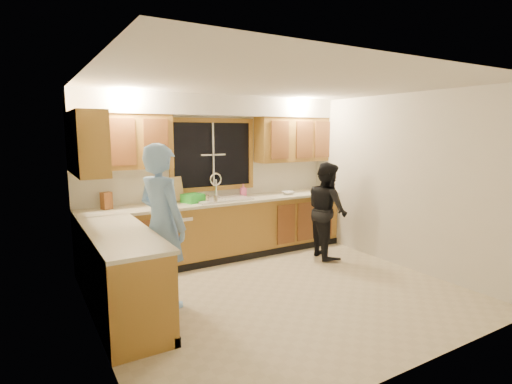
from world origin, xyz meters
TOP-DOWN VIEW (x-y plane):
  - floor at (0.00, 0.00)m, footprint 4.20×4.20m
  - ceiling at (0.00, 0.00)m, footprint 4.20×4.20m
  - wall_back at (0.00, 1.90)m, footprint 4.20×0.00m
  - wall_left at (-2.10, 0.00)m, footprint 0.00×3.80m
  - wall_right at (2.10, 0.00)m, footprint 0.00×3.80m
  - base_cabinets_back at (0.00, 1.60)m, footprint 4.20×0.60m
  - base_cabinets_left at (-1.80, 0.35)m, footprint 0.60×1.90m
  - countertop_back at (0.00, 1.58)m, footprint 4.20×0.63m
  - countertop_left at (-1.79, 0.35)m, footprint 0.63×1.90m
  - upper_cabinets_left at (-1.43, 1.73)m, footprint 1.35×0.33m
  - upper_cabinets_right at (1.43, 1.73)m, footprint 1.35×0.33m
  - upper_cabinets_return at (-1.94, 1.12)m, footprint 0.33×0.90m
  - soffit at (0.00, 1.72)m, footprint 4.20×0.35m
  - window_frame at (0.00, 1.89)m, footprint 1.44×0.03m
  - sink at (0.00, 1.60)m, footprint 0.86×0.52m
  - dishwasher at (-0.85, 1.59)m, footprint 0.60×0.56m
  - stove at (-1.80, -0.22)m, footprint 0.58×0.75m
  - man at (-1.32, 0.40)m, footprint 0.66×0.79m
  - woman at (1.44, 0.82)m, footprint 0.73×0.85m
  - knife_block at (-1.66, 1.72)m, footprint 0.16×0.15m
  - cutting_board at (-0.66, 1.82)m, footprint 0.30×0.18m
  - dish_crate at (-0.46, 1.62)m, footprint 0.34×0.32m
  - soap_bottle at (0.47, 1.75)m, footprint 0.11×0.11m
  - bowl at (1.20, 1.52)m, footprint 0.22×0.22m
  - can_left at (-0.20, 1.39)m, footprint 0.06×0.06m
  - can_right at (-0.29, 1.50)m, footprint 0.07×0.07m

SIDE VIEW (x-z plane):
  - floor at x=0.00m, z-range 0.00..0.00m
  - dishwasher at x=-0.85m, z-range 0.00..0.82m
  - base_cabinets_back at x=0.00m, z-range 0.00..0.88m
  - base_cabinets_left at x=-1.80m, z-range 0.00..0.88m
  - stove at x=-1.80m, z-range 0.00..0.90m
  - woman at x=1.44m, z-range 0.00..1.50m
  - sink at x=0.00m, z-range 0.58..1.15m
  - countertop_back at x=0.00m, z-range 0.88..0.92m
  - countertop_left at x=-1.79m, z-range 0.88..0.92m
  - man at x=-1.32m, z-range 0.00..1.84m
  - bowl at x=1.20m, z-range 0.92..0.97m
  - can_left at x=-0.20m, z-range 0.92..1.03m
  - can_right at x=-0.29m, z-range 0.92..1.03m
  - dish_crate at x=-0.46m, z-range 0.92..1.05m
  - soap_bottle at x=0.47m, z-range 0.92..1.12m
  - knife_block at x=-1.66m, z-range 0.92..1.15m
  - cutting_board at x=-0.66m, z-range 0.92..1.29m
  - wall_back at x=0.00m, z-range -0.85..3.35m
  - wall_left at x=-2.10m, z-range -0.65..3.15m
  - wall_right at x=2.10m, z-range -0.65..3.15m
  - window_frame at x=0.00m, z-range 1.03..2.17m
  - upper_cabinets_left at x=-1.43m, z-range 1.45..2.20m
  - upper_cabinets_right at x=1.43m, z-range 1.45..2.20m
  - upper_cabinets_return at x=-1.94m, z-range 1.45..2.20m
  - soffit at x=0.00m, z-range 2.20..2.50m
  - ceiling at x=0.00m, z-range 2.50..2.50m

